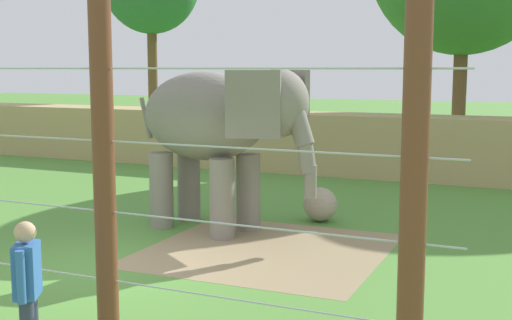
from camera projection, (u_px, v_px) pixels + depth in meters
ground_plane at (99, 268)px, 11.04m from camera, size 120.00×120.00×0.00m
dirt_patch at (267, 250)px, 12.13m from camera, size 4.16×4.21×0.01m
embankment_wall at (323, 143)px, 21.11m from camera, size 36.00×1.80×1.83m
elephant at (217, 124)px, 13.29m from camera, size 4.29×2.17×3.21m
enrichment_ball at (320, 205)px, 14.35m from camera, size 0.72×0.72×0.72m
zookeeper at (28, 292)px, 7.00m from camera, size 0.40×0.54×1.67m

